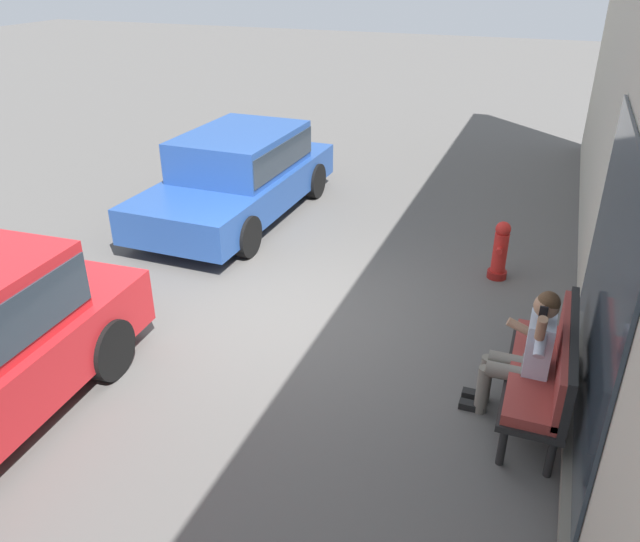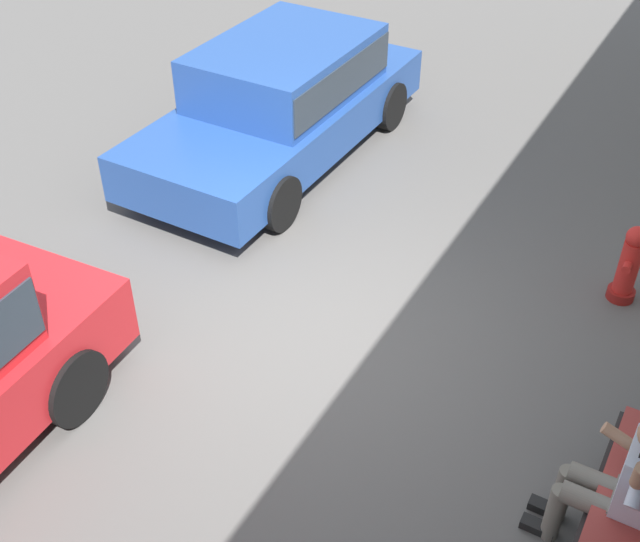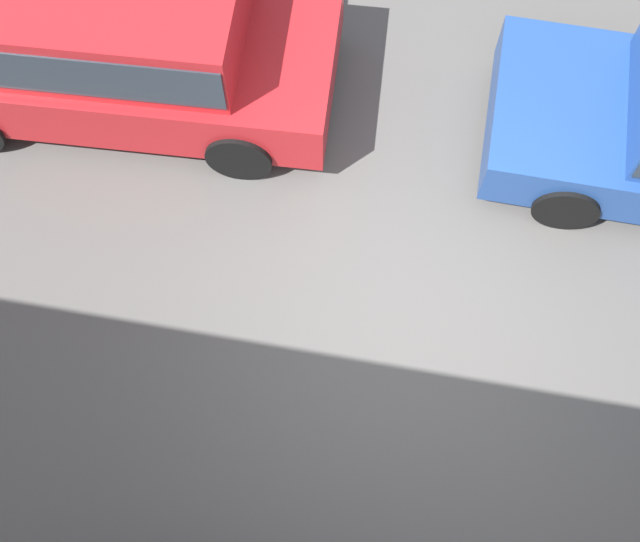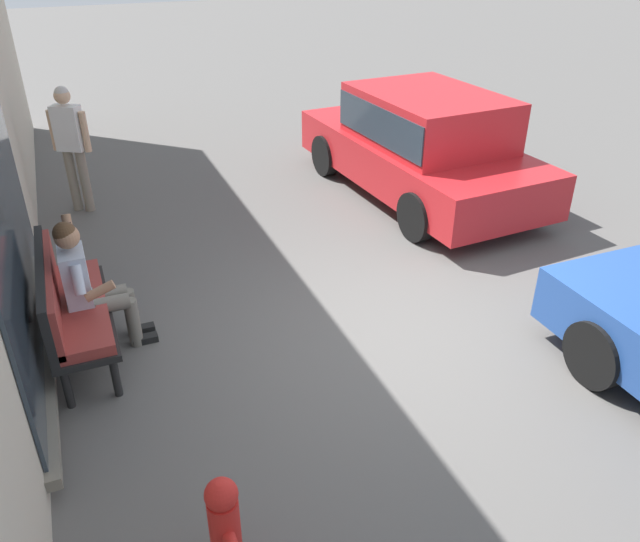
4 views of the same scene
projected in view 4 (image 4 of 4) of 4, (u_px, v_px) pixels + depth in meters
ground_plane at (393, 336)px, 6.16m from camera, size 60.00×60.00×0.00m
bench at (66, 302)px, 5.64m from camera, size 1.68×0.55×1.00m
person_on_phone at (89, 284)px, 5.68m from camera, size 0.73×0.74×1.34m
parked_car_mid at (422, 141)px, 8.92m from camera, size 4.31×2.11×1.54m
pedestrian_standing at (71, 140)px, 8.36m from camera, size 0.36×0.48×1.73m
fire_hydrant at (225, 531)px, 3.74m from camera, size 0.38×0.26×0.81m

